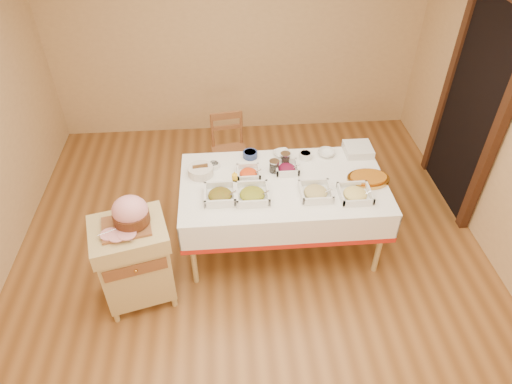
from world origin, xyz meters
TOP-DOWN VIEW (x-y plane):
  - room_shell at (0.00, 0.00)m, footprint 5.00×5.00m
  - doorway at (2.20, 0.90)m, footprint 0.09×1.10m
  - dining_table at (0.30, 0.30)m, footprint 1.82×1.02m
  - butcher_cart at (-0.98, -0.24)m, footprint 0.68×0.61m
  - dining_chair at (-0.15, 1.32)m, footprint 0.42×0.40m
  - ham_on_board at (-0.94, -0.21)m, footprint 0.39×0.37m
  - serving_dish_a at (-0.26, 0.13)m, footprint 0.27×0.27m
  - serving_dish_b at (0.01, 0.11)m, footprint 0.28×0.28m
  - serving_dish_c at (0.55, 0.10)m, footprint 0.27×0.27m
  - serving_dish_d at (0.88, 0.05)m, footprint 0.27×0.27m
  - serving_dish_e at (-0.00, 0.42)m, footprint 0.22×0.21m
  - serving_dish_f at (0.35, 0.47)m, footprint 0.22×0.21m
  - small_bowl_left at (-0.31, 0.57)m, footprint 0.11×0.11m
  - small_bowl_mid at (0.03, 0.71)m, footprint 0.14×0.14m
  - small_bowl_right at (0.55, 0.65)m, footprint 0.12×0.12m
  - bowl_white_imported at (0.34, 0.71)m, footprint 0.19×0.19m
  - bowl_small_imported at (0.76, 0.68)m, footprint 0.18×0.18m
  - preserve_jar_left at (0.23, 0.47)m, footprint 0.09×0.09m
  - preserve_jar_right at (0.35, 0.57)m, footprint 0.09×0.09m
  - mustard_bottle at (-0.13, 0.29)m, footprint 0.05×0.05m
  - bread_basket at (-0.43, 0.47)m, footprint 0.23×0.23m
  - plate_stack at (1.07, 0.69)m, footprint 0.26×0.26m
  - brass_platter at (1.05, 0.26)m, footprint 0.38×0.27m

SIDE VIEW (x-z plane):
  - dining_chair at x=-0.15m, z-range 0.01..0.84m
  - butcher_cart at x=-0.98m, z-range 0.06..0.88m
  - dining_table at x=0.30m, z-range 0.22..0.98m
  - bowl_white_imported at x=0.34m, z-range 0.76..0.80m
  - brass_platter at x=1.05m, z-range 0.76..0.81m
  - bowl_small_imported at x=0.76m, z-range 0.76..0.81m
  - small_bowl_left at x=-0.31m, z-range 0.76..0.81m
  - serving_dish_e at x=0.00m, z-range 0.74..0.84m
  - serving_dish_f at x=0.35m, z-range 0.74..0.84m
  - serving_dish_d at x=0.88m, z-range 0.74..0.84m
  - small_bowl_mid at x=0.03m, z-range 0.76..0.82m
  - small_bowl_right at x=0.55m, z-range 0.76..0.82m
  - serving_dish_c at x=0.55m, z-range 0.74..0.85m
  - serving_dish_b at x=0.01m, z-range 0.74..0.85m
  - serving_dish_a at x=-0.26m, z-range 0.74..0.86m
  - plate_stack at x=1.07m, z-range 0.76..0.84m
  - bread_basket at x=-0.43m, z-range 0.75..0.85m
  - preserve_jar_left at x=0.23m, z-range 0.75..0.87m
  - preserve_jar_right at x=0.35m, z-range 0.75..0.87m
  - mustard_bottle at x=-0.13m, z-range 0.75..0.91m
  - ham_on_board at x=-0.94m, z-range 0.81..1.06m
  - doorway at x=2.20m, z-range 0.01..2.21m
  - room_shell at x=0.00m, z-range -1.20..3.80m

